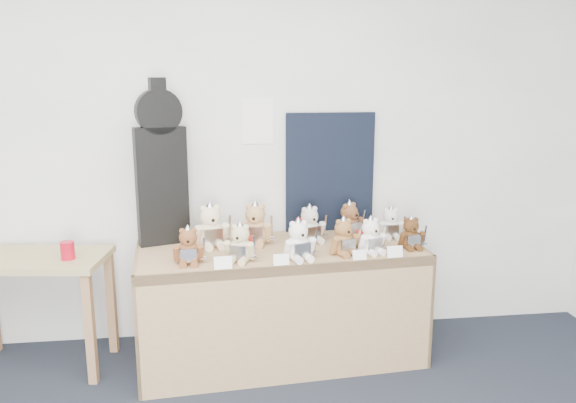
{
  "coord_description": "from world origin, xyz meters",
  "views": [
    {
      "loc": [
        0.35,
        -1.21,
        1.75
      ],
      "look_at": [
        0.77,
        2.0,
        1.04
      ],
      "focal_mm": 35.0,
      "sensor_mm": 36.0,
      "label": 1
    }
  ],
  "objects": [
    {
      "name": "entry_card_b",
      "position": [
        0.7,
        1.75,
        0.76
      ],
      "size": [
        0.09,
        0.03,
        0.06
      ],
      "primitive_type": "cube",
      "rotation": [
        -0.24,
        0.0,
        0.08
      ],
      "color": "white",
      "rests_on": "display_table"
    },
    {
      "name": "teddy_back_end",
      "position": [
        1.48,
        2.23,
        0.82
      ],
      "size": [
        0.19,
        0.15,
        0.23
      ],
      "rotation": [
        0.0,
        0.0,
        -0.06
      ],
      "color": "silver",
      "rests_on": "display_table"
    },
    {
      "name": "teddy_front_left",
      "position": [
        0.48,
        1.87,
        0.83
      ],
      "size": [
        0.2,
        0.19,
        0.25
      ],
      "rotation": [
        0.0,
        0.0,
        -0.34
      ],
      "color": "beige",
      "rests_on": "display_table"
    },
    {
      "name": "entry_card_d",
      "position": [
        1.37,
        1.8,
        0.76
      ],
      "size": [
        0.1,
        0.03,
        0.07
      ],
      "primitive_type": "cube",
      "rotation": [
        -0.24,
        0.0,
        0.08
      ],
      "color": "white",
      "rests_on": "display_table"
    },
    {
      "name": "entry_card_c",
      "position": [
        1.16,
        1.79,
        0.76
      ],
      "size": [
        0.08,
        0.02,
        0.06
      ],
      "primitive_type": "cube",
      "rotation": [
        -0.24,
        0.0,
        0.08
      ],
      "color": "white",
      "rests_on": "display_table"
    },
    {
      "name": "side_table",
      "position": [
        -0.75,
        2.16,
        0.59
      ],
      "size": [
        0.91,
        0.59,
        0.71
      ],
      "rotation": [
        0.0,
        0.0,
        -0.13
      ],
      "color": "tan",
      "rests_on": "floor"
    },
    {
      "name": "teddy_front_far_left",
      "position": [
        0.19,
        1.85,
        0.82
      ],
      "size": [
        0.19,
        0.15,
        0.24
      ],
      "rotation": [
        0.0,
        0.0,
        0.02
      ],
      "color": "brown",
      "rests_on": "display_table"
    },
    {
      "name": "red_cup",
      "position": [
        -0.52,
        2.07,
        0.77
      ],
      "size": [
        0.08,
        0.08,
        0.11
      ],
      "primitive_type": "cylinder",
      "color": "red",
      "rests_on": "side_table"
    },
    {
      "name": "navy_board",
      "position": [
        1.12,
        2.46,
        1.13
      ],
      "size": [
        0.6,
        0.03,
        0.8
      ],
      "primitive_type": "cube",
      "rotation": [
        0.0,
        0.0,
        0.02
      ],
      "color": "black",
      "rests_on": "display_table"
    },
    {
      "name": "room_shell",
      "position": [
        0.63,
        2.49,
        1.48
      ],
      "size": [
        6.0,
        6.0,
        6.0
      ],
      "color": "silver",
      "rests_on": "floor"
    },
    {
      "name": "teddy_back_centre_left",
      "position": [
        0.59,
        2.2,
        0.85
      ],
      "size": [
        0.24,
        0.22,
        0.3
      ],
      "rotation": [
        0.0,
        0.0,
        -0.22
      ],
      "color": "tan",
      "rests_on": "display_table"
    },
    {
      "name": "teddy_back_left",
      "position": [
        0.31,
        2.17,
        0.85
      ],
      "size": [
        0.25,
        0.23,
        0.3
      ],
      "rotation": [
        0.0,
        0.0,
        0.24
      ],
      "color": "beige",
      "rests_on": "display_table"
    },
    {
      "name": "display_table",
      "position": [
        0.74,
        2.03,
        0.57
      ],
      "size": [
        1.8,
        0.86,
        0.73
      ],
      "rotation": [
        0.0,
        0.0,
        0.08
      ],
      "color": "#99784E",
      "rests_on": "floor"
    },
    {
      "name": "teddy_front_far_right",
      "position": [
        1.26,
        1.92,
        0.82
      ],
      "size": [
        0.2,
        0.19,
        0.24
      ],
      "rotation": [
        0.0,
        0.0,
        0.34
      ],
      "color": "white",
      "rests_on": "display_table"
    },
    {
      "name": "teddy_back_centre_right",
      "position": [
        0.94,
        2.2,
        0.83
      ],
      "size": [
        0.22,
        0.2,
        0.26
      ],
      "rotation": [
        0.0,
        0.0,
        0.31
      ],
      "color": "silver",
      "rests_on": "display_table"
    },
    {
      "name": "guitar_case",
      "position": [
        0.02,
        2.28,
        1.23
      ],
      "size": [
        0.33,
        0.18,
        1.03
      ],
      "rotation": [
        0.0,
        0.0,
        0.31
      ],
      "color": "black",
      "rests_on": "display_table"
    },
    {
      "name": "teddy_back_right",
      "position": [
        1.21,
        2.26,
        0.83
      ],
      "size": [
        0.22,
        0.22,
        0.27
      ],
      "rotation": [
        0.0,
        0.0,
        0.58
      ],
      "color": "brown",
      "rests_on": "display_table"
    },
    {
      "name": "teddy_front_end",
      "position": [
        1.53,
        1.98,
        0.82
      ],
      "size": [
        0.18,
        0.15,
        0.22
      ],
      "rotation": [
        0.0,
        0.0,
        0.06
      ],
      "color": "#4F311B",
      "rests_on": "display_table"
    },
    {
      "name": "teddy_front_right",
      "position": [
        1.09,
        1.91,
        0.83
      ],
      "size": [
        0.21,
        0.19,
        0.25
      ],
      "rotation": [
        0.0,
        0.0,
        0.33
      ],
      "color": "olive",
      "rests_on": "display_table"
    },
    {
      "name": "teddy_front_centre",
      "position": [
        0.81,
        1.85,
        0.83
      ],
      "size": [
        0.22,
        0.2,
        0.26
      ],
      "rotation": [
        0.0,
        0.0,
        0.27
      ],
      "color": "white",
      "rests_on": "display_table"
    },
    {
      "name": "entry_card_a",
      "position": [
        0.38,
        1.73,
        0.77
      ],
      "size": [
        0.1,
        0.03,
        0.07
      ],
      "primitive_type": "cube",
      "rotation": [
        -0.24,
        0.0,
        0.08
      ],
      "color": "white",
      "rests_on": "display_table"
    }
  ]
}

